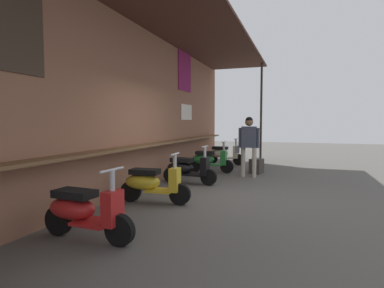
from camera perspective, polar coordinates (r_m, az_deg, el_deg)
ground_plane at (r=6.59m, az=4.82°, el=-9.53°), size 37.49×37.49×0.00m
market_stall_facade at (r=7.15m, az=-9.99°, el=8.83°), size 13.39×2.43×3.92m
scooter_red at (r=4.40m, az=-19.45°, el=-11.38°), size 0.47×1.40×0.97m
scooter_yellow at (r=6.02m, az=-7.56°, el=-7.07°), size 0.50×1.40×0.97m
scooter_black at (r=7.79m, az=-1.02°, el=-4.51°), size 0.46×1.40×0.97m
scooter_green at (r=9.62m, az=3.02°, el=-2.89°), size 0.46×1.40×0.97m
scooter_cream at (r=11.46m, az=5.71°, el=-1.80°), size 0.47×1.40×0.97m
shopper_with_handbag at (r=8.85m, az=10.28°, el=0.65°), size 0.31×0.67×1.69m
merchandise_crate at (r=9.64m, az=11.73°, el=-3.98°), size 0.48×0.42×0.44m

